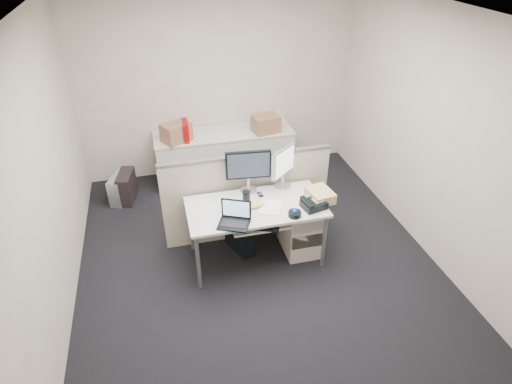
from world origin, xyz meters
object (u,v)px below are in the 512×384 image
object	(u,v)px
desk	(256,211)
laptop	(234,216)
monitor_main	(248,172)
desk_phone	(314,204)

from	to	relation	value
desk	laptop	bearing A→B (deg)	-136.97
desk	monitor_main	distance (m)	0.45
desk	laptop	world-z (taller)	laptop
desk	desk_phone	bearing A→B (deg)	-16.70
monitor_main	desk_phone	world-z (taller)	monitor_main
desk	monitor_main	size ratio (longest dim) A/B	2.96
monitor_main	desk_phone	bearing A→B (deg)	-33.47
desk	desk_phone	distance (m)	0.64
laptop	desk	bearing A→B (deg)	67.65
desk	laptop	distance (m)	0.45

